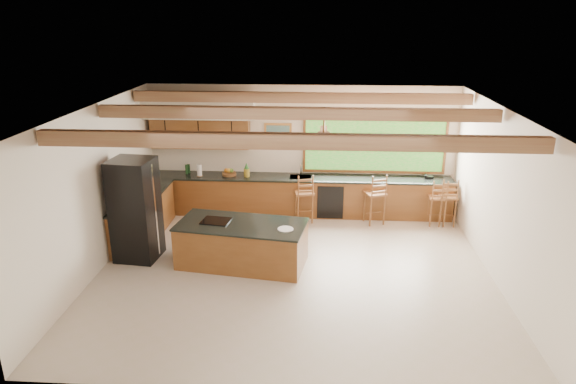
{
  "coord_description": "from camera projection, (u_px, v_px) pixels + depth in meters",
  "views": [
    {
      "loc": [
        0.44,
        -8.51,
        4.52
      ],
      "look_at": [
        -0.16,
        0.8,
        1.28
      ],
      "focal_mm": 32.0,
      "sensor_mm": 36.0,
      "label": 1
    }
  ],
  "objects": [
    {
      "name": "ground",
      "position": [
        294.0,
        271.0,
        9.53
      ],
      "size": [
        7.2,
        7.2,
        0.0
      ],
      "primitive_type": "plane",
      "color": "#C0B19F",
      "rests_on": "ground"
    },
    {
      "name": "room_shell",
      "position": [
        287.0,
        147.0,
        9.43
      ],
      "size": [
        7.27,
        6.54,
        3.02
      ],
      "color": "beige",
      "rests_on": "ground"
    },
    {
      "name": "refrigerator",
      "position": [
        135.0,
        210.0,
        9.77
      ],
      "size": [
        0.85,
        0.83,
        1.98
      ],
      "rotation": [
        0.0,
        0.0,
        -0.1
      ],
      "color": "black",
      "rests_on": "ground"
    },
    {
      "name": "bar_stool_c",
      "position": [
        438.0,
        199.0,
        11.39
      ],
      "size": [
        0.39,
        0.39,
        1.08
      ],
      "rotation": [
        0.0,
        0.0,
        0.01
      ],
      "color": "brown",
      "rests_on": "ground"
    },
    {
      "name": "counter_run",
      "position": [
        264.0,
        200.0,
        11.8
      ],
      "size": [
        7.12,
        3.1,
        1.25
      ],
      "color": "brown",
      "rests_on": "ground"
    },
    {
      "name": "bar_stool_a",
      "position": [
        304.0,
        194.0,
        11.55
      ],
      "size": [
        0.49,
        0.49,
        1.15
      ],
      "rotation": [
        0.0,
        0.0,
        0.21
      ],
      "color": "brown",
      "rests_on": "ground"
    },
    {
      "name": "bar_stool_d",
      "position": [
        448.0,
        198.0,
        11.36
      ],
      "size": [
        0.4,
        0.4,
        1.12
      ],
      "rotation": [
        0.0,
        0.0,
        0.0
      ],
      "color": "brown",
      "rests_on": "ground"
    },
    {
      "name": "bar_stool_b",
      "position": [
        375.0,
        195.0,
        11.45
      ],
      "size": [
        0.54,
        0.54,
        1.18
      ],
      "rotation": [
        0.0,
        0.0,
        0.35
      ],
      "color": "brown",
      "rests_on": "ground"
    },
    {
      "name": "island",
      "position": [
        242.0,
        244.0,
        9.68
      ],
      "size": [
        2.52,
        1.46,
        0.85
      ],
      "rotation": [
        0.0,
        0.0,
        -0.15
      ],
      "color": "brown",
      "rests_on": "ground"
    }
  ]
}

